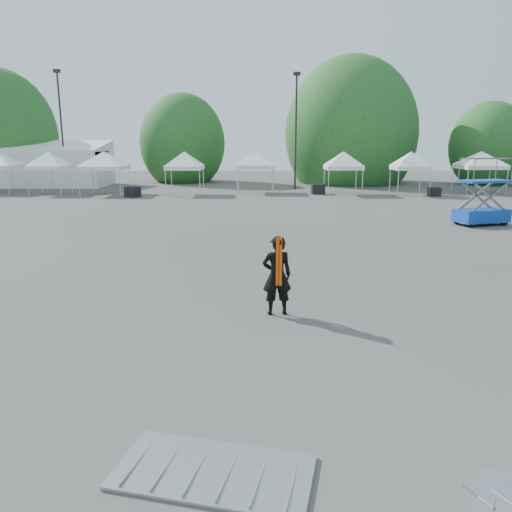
{
  "coord_description": "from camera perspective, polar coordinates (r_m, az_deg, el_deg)",
  "views": [
    {
      "loc": [
        -0.24,
        -12.31,
        4.07
      ],
      "look_at": [
        -0.3,
        -0.24,
        1.3
      ],
      "focal_mm": 35.0,
      "sensor_mm": 36.0,
      "label": 1
    }
  ],
  "objects": [
    {
      "name": "crate_west",
      "position": [
        38.93,
        -13.92,
        7.13
      ],
      "size": [
        1.23,
        1.12,
        0.77
      ],
      "primitive_type": "cube",
      "rotation": [
        0.0,
        0.0,
        -0.43
      ],
      "color": "black",
      "rests_on": "ground"
    },
    {
      "name": "man",
      "position": [
        11.88,
        2.4,
        -2.23
      ],
      "size": [
        0.76,
        0.55,
        1.93
      ],
      "rotation": [
        0.0,
        0.0,
        3.27
      ],
      "color": "black",
      "rests_on": "ground"
    },
    {
      "name": "tree_mid_w",
      "position": [
        52.89,
        -8.39,
        12.65
      ],
      "size": [
        4.16,
        4.16,
        6.33
      ],
      "color": "#382314",
      "rests_on": "ground"
    },
    {
      "name": "scissor_lift",
      "position": [
        27.27,
        24.56,
        6.71
      ],
      "size": [
        2.82,
        1.98,
        3.3
      ],
      "rotation": [
        0.0,
        0.0,
        0.3
      ],
      "color": "#0B3694",
      "rests_on": "ground"
    },
    {
      "name": "barrier_left",
      "position": [
        6.84,
        -4.84,
        -23.29
      ],
      "size": [
        2.67,
        1.75,
        0.08
      ],
      "rotation": [
        0.0,
        0.0,
        -0.23
      ],
      "color": "#9D9FA5",
      "rests_on": "ground"
    },
    {
      "name": "tent_d",
      "position": [
        40.06,
        -8.2,
        11.35
      ],
      "size": [
        3.98,
        3.98,
        3.88
      ],
      "color": "silver",
      "rests_on": "ground"
    },
    {
      "name": "light_pole_east",
      "position": [
        44.46,
        4.59,
        14.76
      ],
      "size": [
        0.6,
        0.25,
        9.8
      ],
      "color": "black",
      "rests_on": "ground"
    },
    {
      "name": "tent_b",
      "position": [
        43.11,
        -22.67,
        10.61
      ],
      "size": [
        3.77,
        3.77,
        3.88
      ],
      "color": "silver",
      "rests_on": "ground"
    },
    {
      "name": "tree_far_e",
      "position": [
        54.1,
        25.05,
        11.28
      ],
      "size": [
        3.84,
        3.84,
        5.84
      ],
      "color": "#382314",
      "rests_on": "ground"
    },
    {
      "name": "tent_f",
      "position": [
        40.38,
        9.99,
        11.3
      ],
      "size": [
        3.96,
        3.96,
        3.88
      ],
      "color": "silver",
      "rests_on": "ground"
    },
    {
      "name": "light_pole_west",
      "position": [
        49.63,
        -21.38,
        14.04
      ],
      "size": [
        0.6,
        0.25,
        10.3
      ],
      "color": "black",
      "rests_on": "ground"
    },
    {
      "name": "marquee",
      "position": [
        52.12,
        -24.78,
        9.46
      ],
      "size": [
        15.0,
        6.25,
        4.23
      ],
      "color": "white",
      "rests_on": "ground"
    },
    {
      "name": "tent_g",
      "position": [
        41.13,
        17.33,
        10.95
      ],
      "size": [
        3.74,
        3.74,
        3.88
      ],
      "color": "silver",
      "rests_on": "ground"
    },
    {
      "name": "tent_e",
      "position": [
        41.21,
        -0.07,
        11.52
      ],
      "size": [
        4.33,
        4.33,
        3.88
      ],
      "color": "silver",
      "rests_on": "ground"
    },
    {
      "name": "crate_mid",
      "position": [
        40.26,
        7.08,
        7.6
      ],
      "size": [
        1.08,
        0.88,
        0.79
      ],
      "primitive_type": "cube",
      "rotation": [
        0.0,
        0.0,
        0.09
      ],
      "color": "black",
      "rests_on": "ground"
    },
    {
      "name": "tree_mid_e",
      "position": [
        52.15,
        10.77,
        13.56
      ],
      "size": [
        5.12,
        5.12,
        7.79
      ],
      "color": "#382314",
      "rests_on": "ground"
    },
    {
      "name": "tent_c",
      "position": [
        41.46,
        -17.0,
        10.98
      ],
      "size": [
        4.68,
        4.68,
        3.88
      ],
      "color": "silver",
      "rests_on": "ground"
    },
    {
      "name": "tent_h",
      "position": [
        44.72,
        24.35,
        10.51
      ],
      "size": [
        4.66,
        4.66,
        3.88
      ],
      "color": "silver",
      "rests_on": "ground"
    },
    {
      "name": "ground",
      "position": [
        12.97,
        1.32,
        -5.37
      ],
      "size": [
        120.0,
        120.0,
        0.0
      ],
      "primitive_type": "plane",
      "color": "#474442",
      "rests_on": "ground"
    },
    {
      "name": "crate_east",
      "position": [
        40.76,
        19.71,
        6.92
      ],
      "size": [
        0.87,
        0.68,
        0.67
      ],
      "primitive_type": "cube",
      "rotation": [
        0.0,
        0.0,
        0.02
      ],
      "color": "black",
      "rests_on": "ground"
    }
  ]
}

